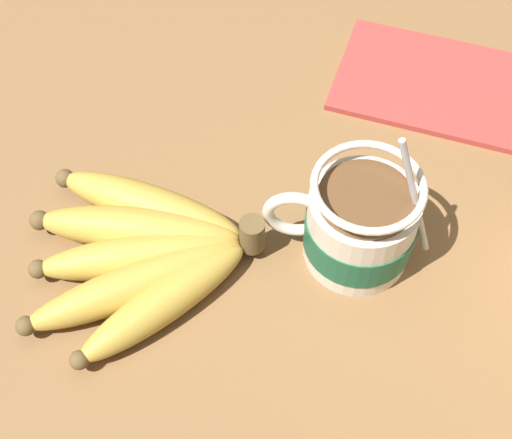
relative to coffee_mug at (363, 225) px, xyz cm
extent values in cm
cube|color=brown|center=(4.25, -1.25, -5.30)|extent=(137.18, 137.18, 3.07)
cylinder|color=beige|center=(-0.12, 0.00, -0.26)|extent=(8.27, 8.27, 7.01)
cylinder|color=#195638|center=(-0.12, 0.00, -0.73)|extent=(8.47, 8.47, 3.03)
torus|color=beige|center=(4.84, 0.00, 0.57)|extent=(5.05, 0.90, 5.05)
cylinder|color=brown|center=(-0.12, 0.00, 3.35)|extent=(7.07, 7.07, 0.40)
torus|color=beige|center=(-0.12, 0.00, 4.89)|extent=(8.27, 8.27, 0.60)
cylinder|color=#B2B2B7|center=(-3.51, 0.00, 3.85)|extent=(4.36, 0.50, 12.36)
ellipsoid|color=#B2B2B7|center=(-1.57, 0.00, -2.26)|extent=(3.00, 2.00, 0.80)
cylinder|color=brown|center=(8.01, 1.02, -1.20)|extent=(2.00, 2.00, 3.00)
ellipsoid|color=#B79338|center=(16.55, -1.23, -2.01)|extent=(16.04, 7.37, 3.49)
sphere|color=brown|center=(24.12, -3.22, -2.01)|extent=(1.57, 1.57, 1.57)
ellipsoid|color=#B79338|center=(17.00, 1.08, -1.98)|extent=(16.01, 3.67, 3.56)
sphere|color=brown|center=(24.99, 1.14, -1.98)|extent=(1.60, 1.60, 1.60)
ellipsoid|color=#B79338|center=(16.43, 3.36, -2.12)|extent=(15.80, 7.32, 3.28)
sphere|color=brown|center=(23.89, 5.44, -2.12)|extent=(1.48, 1.48, 1.48)
ellipsoid|color=#B79338|center=(16.14, 5.85, -2.11)|extent=(16.22, 11.47, 3.30)
sphere|color=brown|center=(23.40, 10.16, -2.11)|extent=(1.48, 1.48, 1.48)
ellipsoid|color=#B79338|center=(13.81, 7.00, -2.19)|extent=(12.46, 12.71, 3.14)
sphere|color=brown|center=(18.91, 12.25, -2.19)|extent=(1.41, 1.41, 1.41)
cube|color=#A33833|center=(-6.73, -19.34, -3.46)|extent=(20.03, 15.88, 0.60)
camera|label=1|loc=(4.54, 30.76, 44.64)|focal=50.00mm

